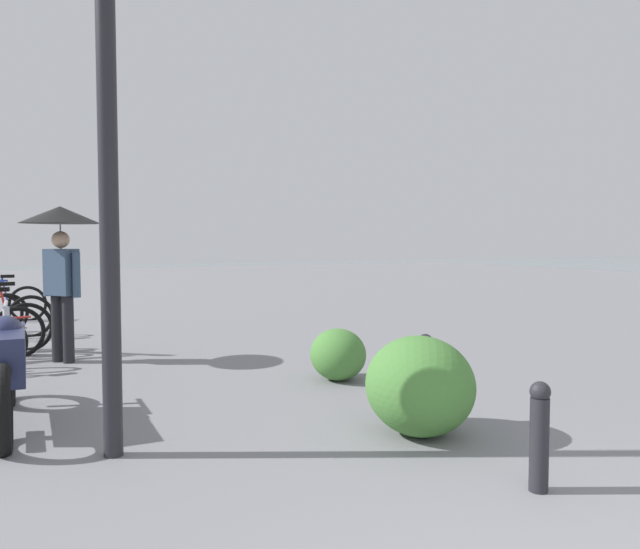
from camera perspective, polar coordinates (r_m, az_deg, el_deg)
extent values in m
cylinder|color=#232328|center=(4.66, -19.27, 7.39)|extent=(0.14, 0.14, 3.88)
torus|color=black|center=(5.27, -27.64, -11.28)|extent=(0.72, 0.12, 0.72)
torus|color=black|center=(6.68, -27.31, -8.25)|extent=(0.72, 0.12, 0.72)
cube|color=#23284C|center=(5.86, -27.55, -6.64)|extent=(1.10, 0.32, 0.40)
ellipsoid|color=#23284C|center=(6.06, -27.53, -4.60)|extent=(0.44, 0.28, 0.24)
cylinder|color=silver|center=(6.57, -27.39, -5.57)|extent=(0.18, 0.06, 0.66)
cylinder|color=silver|center=(6.47, -27.48, -2.53)|extent=(0.60, 0.04, 0.04)
torus|color=black|center=(9.27, -26.59, -4.93)|extent=(0.17, 0.72, 0.72)
torus|color=black|center=(9.79, -25.83, -4.50)|extent=(0.19, 0.72, 0.72)
cylinder|color=silver|center=(9.83, -27.11, -4.49)|extent=(0.12, 0.44, 0.04)
cube|color=black|center=(9.80, -27.90, -1.25)|extent=(0.13, 0.25, 0.06)
torus|color=black|center=(11.11, -25.56, -3.61)|extent=(0.16, 0.72, 0.72)
cylinder|color=red|center=(11.04, -27.63, -2.32)|extent=(0.05, 0.14, 0.54)
cylinder|color=red|center=(11.09, -26.70, -3.65)|extent=(0.10, 0.45, 0.04)
cube|color=black|center=(11.02, -27.41, -0.79)|extent=(0.12, 0.25, 0.06)
torus|color=black|center=(11.73, -27.42, -3.31)|extent=(0.21, 0.72, 0.72)
torus|color=black|center=(11.70, -27.83, -3.34)|extent=(0.20, 0.72, 0.72)
torus|color=black|center=(13.40, -25.80, -2.51)|extent=(0.13, 0.72, 0.72)
cylinder|color=#2D47B7|center=(13.42, -27.51, -1.41)|extent=(0.05, 0.14, 0.54)
cylinder|color=#2D47B7|center=(13.42, -26.75, -2.52)|extent=(0.08, 0.45, 0.04)
cube|color=black|center=(13.40, -27.33, -0.15)|extent=(0.11, 0.25, 0.06)
cylinder|color=black|center=(8.67, -23.50, -4.59)|extent=(0.14, 0.14, 0.90)
cylinder|color=black|center=(8.53, -22.59, -4.70)|extent=(0.14, 0.14, 0.90)
cube|color=#384C66|center=(8.53, -23.16, 0.21)|extent=(0.46, 0.44, 0.60)
sphere|color=tan|center=(8.52, -23.22, 3.03)|extent=(0.22, 0.22, 0.22)
cylinder|color=#384C66|center=(8.73, -24.31, 0.05)|extent=(0.10, 0.10, 0.58)
cylinder|color=#384C66|center=(8.35, -21.95, -0.03)|extent=(0.10, 0.10, 0.58)
cone|color=black|center=(8.53, -23.27, 5.18)|extent=(1.00, 1.00, 0.22)
cylinder|color=gray|center=(8.52, -23.20, 2.36)|extent=(0.02, 0.02, 0.80)
cylinder|color=#232328|center=(4.20, 19.92, -14.82)|extent=(0.12, 0.12, 0.60)
sphere|color=#232328|center=(4.11, 20.01, -10.32)|extent=(0.13, 0.13, 0.13)
cylinder|color=#232328|center=(5.40, 9.83, -10.19)|extent=(0.12, 0.12, 0.68)
sphere|color=#232328|center=(5.32, 9.87, -6.21)|extent=(0.13, 0.13, 0.13)
ellipsoid|color=#477F38|center=(6.94, 1.71, -7.53)|extent=(0.69, 0.62, 0.59)
ellipsoid|color=#477F38|center=(5.07, 9.35, -10.28)|extent=(0.95, 0.86, 0.81)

